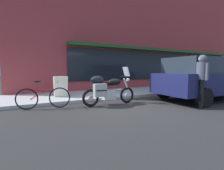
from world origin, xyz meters
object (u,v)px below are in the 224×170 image
object	(u,v)px
parked_bicycle	(43,97)
pedestrian_walking	(202,74)
touring_motorcycle	(107,89)
parked_minivan	(208,78)
sandwich_board_sign	(61,86)

from	to	relation	value
parked_bicycle	pedestrian_walking	size ratio (longest dim) A/B	0.94
touring_motorcycle	pedestrian_walking	size ratio (longest dim) A/B	1.19
parked_minivan	sandwich_board_sign	size ratio (longest dim) A/B	5.63
parked_bicycle	parked_minivan	xyz separation A→B (m)	(6.39, -1.51, 0.56)
parked_minivan	pedestrian_walking	size ratio (longest dim) A/B	2.78
parked_minivan	parked_bicycle	bearing A→B (deg)	166.68
pedestrian_walking	parked_minivan	bearing A→B (deg)	26.69
touring_motorcycle	sandwich_board_sign	bearing A→B (deg)	120.14
touring_motorcycle	pedestrian_walking	bearing A→B (deg)	-36.14
parked_bicycle	parked_minivan	size ratio (longest dim) A/B	0.34
parked_bicycle	pedestrian_walking	xyz separation A→B (m)	(4.66, -2.38, 0.75)
parked_bicycle	sandwich_board_sign	world-z (taller)	sandwich_board_sign
parked_bicycle	sandwich_board_sign	size ratio (longest dim) A/B	1.91
touring_motorcycle	parked_bicycle	bearing A→B (deg)	166.55
touring_motorcycle	parked_minivan	world-z (taller)	parked_minivan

